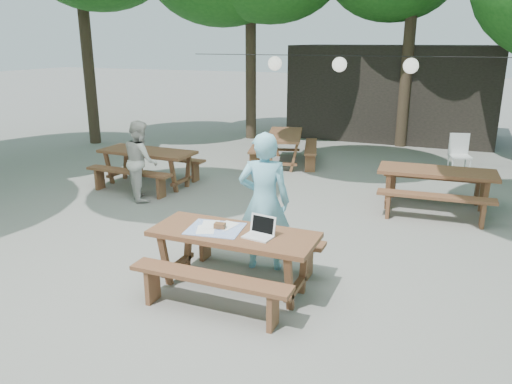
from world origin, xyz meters
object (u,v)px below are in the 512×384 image
Objects in this scene: plastic_chair at (459,162)px; second_person at (141,160)px; picnic_table_nw at (148,167)px; main_picnic_table at (234,260)px; woman at (264,202)px.

second_person is at bearing -157.40° from plastic_chair.
main_picnic_table is at bearing -42.72° from picnic_table_nw.
picnic_table_nw is 7.00m from plastic_chair.
picnic_table_nw is at bearing -164.98° from plastic_chair.
woman reaches higher than second_person.
plastic_chair is at bearing -124.91° from woman.
main_picnic_table is 0.90m from woman.
woman is at bearing 81.46° from main_picnic_table.
woman reaches higher than plastic_chair.
picnic_table_nw is 1.33× the size of second_person.
woman is 3.81m from second_person.
picnic_table_nw is 4.66m from woman.
woman is 2.05× the size of plastic_chair.
plastic_chair is (6.03, 3.56, -0.13)m from picnic_table_nw.
picnic_table_nw is at bearing -51.55° from woman.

